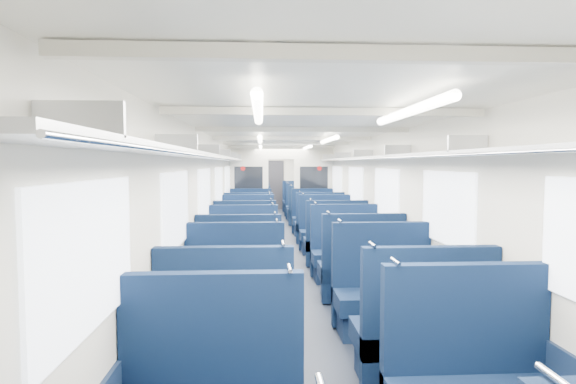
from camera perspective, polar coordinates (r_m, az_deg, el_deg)
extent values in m
cube|color=black|center=(10.00, -0.22, -7.28)|extent=(2.80, 18.00, 0.01)
cube|color=silver|center=(9.83, -0.23, 6.30)|extent=(2.80, 18.00, 0.01)
cube|color=beige|center=(9.87, -8.37, -0.57)|extent=(0.02, 18.00, 2.35)
cube|color=black|center=(9.96, -8.24, -5.31)|extent=(0.03, 17.90, 0.70)
cube|color=beige|center=(10.02, 7.80, -0.51)|extent=(0.02, 18.00, 2.35)
cube|color=black|center=(10.11, 7.68, -5.18)|extent=(0.03, 17.90, 0.70)
cube|color=beige|center=(18.83, -1.69, 1.42)|extent=(2.80, 0.02, 2.35)
cube|color=#B2B5BA|center=(9.83, -7.36, 4.06)|extent=(0.34, 17.40, 0.04)
cylinder|color=silver|center=(9.82, -6.31, 3.95)|extent=(0.02, 17.40, 0.02)
cube|color=#B2B5BA|center=(1.94, -24.52, 8.25)|extent=(0.34, 0.03, 0.14)
cube|color=#B2B5BA|center=(3.87, -13.70, 5.97)|extent=(0.34, 0.03, 0.14)
cube|color=#B2B5BA|center=(5.85, -10.15, 5.17)|extent=(0.34, 0.03, 0.14)
cube|color=#B2B5BA|center=(7.84, -8.40, 4.77)|extent=(0.34, 0.03, 0.14)
cube|color=#B2B5BA|center=(9.83, -7.37, 4.52)|extent=(0.34, 0.03, 0.14)
cube|color=#B2B5BA|center=(11.83, -6.68, 4.36)|extent=(0.34, 0.03, 0.14)
cube|color=#B2B5BA|center=(13.82, -6.19, 4.25)|extent=(0.34, 0.03, 0.14)
cube|color=#B2B5BA|center=(15.82, -5.82, 4.16)|extent=(0.34, 0.03, 0.14)
cube|color=#B2B5BA|center=(17.82, -5.54, 4.09)|extent=(0.34, 0.03, 0.14)
cube|color=#B2B5BA|center=(9.96, 6.82, 4.06)|extent=(0.34, 17.40, 0.04)
cylinder|color=silver|center=(9.93, 5.79, 3.95)|extent=(0.02, 17.40, 0.02)
cube|color=#B2B5BA|center=(4.19, 21.44, 5.64)|extent=(0.34, 0.03, 0.14)
cube|color=#B2B5BA|center=(6.06, 13.49, 5.07)|extent=(0.34, 0.03, 0.14)
cube|color=#B2B5BA|center=(8.00, 9.34, 4.73)|extent=(0.34, 0.03, 0.14)
cube|color=#B2B5BA|center=(9.96, 6.82, 4.52)|extent=(0.34, 0.03, 0.14)
cube|color=#B2B5BA|center=(11.93, 5.13, 4.37)|extent=(0.34, 0.03, 0.14)
cube|color=#B2B5BA|center=(13.92, 3.93, 4.26)|extent=(0.34, 0.03, 0.14)
cube|color=#B2B5BA|center=(15.90, 3.02, 4.17)|extent=(0.34, 0.03, 0.14)
cube|color=#B2B5BA|center=(17.89, 2.31, 4.11)|extent=(0.34, 0.03, 0.14)
cube|color=white|center=(2.50, -23.42, -7.34)|extent=(0.02, 1.30, 0.75)
cube|color=white|center=(4.71, -13.75, -2.15)|extent=(0.02, 1.30, 0.75)
cube|color=white|center=(6.97, -10.32, -0.28)|extent=(0.02, 1.30, 0.75)
cube|color=white|center=(9.26, -8.59, 0.67)|extent=(0.02, 1.30, 0.75)
cube|color=white|center=(11.55, -7.53, 1.25)|extent=(0.02, 1.30, 0.75)
cube|color=white|center=(14.34, -6.71, 1.70)|extent=(0.02, 1.30, 0.75)
cube|color=white|center=(16.63, -6.24, 1.96)|extent=(0.02, 1.30, 0.75)
cube|color=white|center=(5.00, 19.11, -1.91)|extent=(0.02, 1.30, 0.75)
cube|color=white|center=(7.18, 12.11, -0.19)|extent=(0.02, 1.30, 0.75)
cube|color=white|center=(9.41, 8.39, 0.72)|extent=(0.02, 1.30, 0.75)
cube|color=white|center=(11.67, 6.11, 1.28)|extent=(0.02, 1.30, 0.75)
cube|color=white|center=(14.44, 4.30, 1.73)|extent=(0.02, 1.30, 0.75)
cube|color=white|center=(16.72, 3.26, 1.98)|extent=(0.02, 1.30, 0.75)
cube|color=beige|center=(1.93, 13.13, 16.34)|extent=(2.70, 0.06, 0.06)
cube|color=beige|center=(3.87, 4.61, 9.93)|extent=(2.70, 0.06, 0.06)
cube|color=beige|center=(5.84, 1.89, 7.78)|extent=(2.70, 0.06, 0.06)
cube|color=beige|center=(7.83, 0.56, 6.71)|extent=(2.70, 0.06, 0.06)
cube|color=beige|center=(9.83, -0.23, 6.07)|extent=(2.70, 0.06, 0.06)
cube|color=beige|center=(11.82, -0.75, 5.65)|extent=(2.70, 0.06, 0.06)
cube|color=beige|center=(13.82, -1.12, 5.35)|extent=(2.70, 0.06, 0.06)
cube|color=beige|center=(15.82, -1.39, 5.12)|extent=(2.70, 0.06, 0.06)
cube|color=beige|center=(17.82, -1.61, 4.95)|extent=(2.70, 0.06, 0.06)
cylinder|color=white|center=(3.33, -3.76, 10.10)|extent=(0.07, 1.60, 0.07)
cylinder|color=white|center=(7.32, -3.50, 6.53)|extent=(0.07, 1.60, 0.07)
cylinder|color=white|center=(10.81, -3.44, 5.57)|extent=(0.07, 1.60, 0.07)
cylinder|color=white|center=(15.31, -3.39, 4.98)|extent=(0.07, 1.60, 0.07)
cylinder|color=white|center=(3.50, 14.85, 9.68)|extent=(0.07, 1.60, 0.07)
cylinder|color=white|center=(7.39, 5.11, 6.49)|extent=(0.07, 1.60, 0.07)
cylinder|color=white|center=(10.87, 2.40, 5.56)|extent=(0.07, 1.60, 0.07)
cylinder|color=white|center=(15.35, 0.73, 4.98)|extent=(0.07, 1.60, 0.07)
cube|color=black|center=(18.77, -1.68, 0.88)|extent=(0.75, 0.06, 2.00)
cube|color=beige|center=(12.32, -4.91, 0.27)|extent=(1.05, 0.08, 2.35)
cube|color=black|center=(12.26, -4.92, 1.31)|extent=(0.76, 0.02, 0.80)
cylinder|color=#AF0B0C|center=(12.25, -5.64, 2.94)|extent=(0.12, 0.01, 0.12)
cube|color=beige|center=(12.39, 3.20, 0.30)|extent=(1.05, 0.08, 2.35)
cube|color=black|center=(12.33, 3.23, 1.33)|extent=(0.76, 0.02, 0.80)
cylinder|color=#AF0B0C|center=(12.33, 3.94, 2.95)|extent=(0.12, 0.01, 0.12)
cube|color=beige|center=(12.31, -0.85, 4.94)|extent=(0.70, 0.08, 0.35)
cylinder|color=silver|center=(1.69, 30.30, -19.36)|extent=(0.02, 0.17, 0.02)
cube|color=#0C1C39|center=(3.07, -9.30, -20.76)|extent=(1.12, 0.11, 1.20)
cylinder|color=silver|center=(2.86, 0.21, -9.45)|extent=(0.02, 0.17, 0.02)
cube|color=#0C1C39|center=(3.47, 21.03, -18.01)|extent=(1.12, 0.11, 1.20)
cylinder|color=silver|center=(3.13, 13.25, -8.41)|extent=(0.02, 0.17, 0.02)
cube|color=#0C1C39|center=(4.18, -7.60, -17.43)|extent=(1.12, 0.59, 0.19)
cube|color=black|center=(4.27, -7.57, -20.43)|extent=(1.03, 0.47, 0.29)
cube|color=#0C1C39|center=(3.88, -7.91, -15.47)|extent=(1.12, 0.11, 1.20)
cylinder|color=silver|center=(3.71, -0.62, -6.43)|extent=(0.02, 0.17, 0.02)
cube|color=#0C1C39|center=(4.31, 15.97, -16.89)|extent=(1.12, 0.59, 0.19)
cube|color=black|center=(4.40, 15.91, -19.83)|extent=(1.03, 0.47, 0.29)
cube|color=#0C1C39|center=(4.02, 17.20, -14.91)|extent=(1.12, 0.11, 1.20)
cylinder|color=silver|center=(3.73, 10.47, -6.45)|extent=(0.02, 0.17, 0.02)
cube|color=#0C1C39|center=(5.16, -6.72, -13.31)|extent=(1.12, 0.59, 0.19)
cube|color=black|center=(5.24, -6.70, -15.83)|extent=(1.03, 0.47, 0.29)
cube|color=#0C1C39|center=(5.33, -6.58, -10.16)|extent=(1.12, 0.11, 1.20)
cylinder|color=silver|center=(5.21, -1.40, -3.54)|extent=(0.02, 0.17, 0.02)
cube|color=#0C1C39|center=(5.26, 12.11, -13.05)|extent=(1.12, 0.59, 0.19)
cube|color=black|center=(5.33, 12.07, -15.53)|extent=(1.03, 0.47, 0.29)
cube|color=#0C1C39|center=(5.42, 11.46, -9.98)|extent=(1.12, 0.11, 1.20)
cylinder|color=silver|center=(5.21, 6.47, -3.56)|extent=(0.02, 0.17, 0.02)
cube|color=#0C1C39|center=(6.39, -6.02, -9.99)|extent=(1.12, 0.59, 0.19)
cube|color=black|center=(6.45, -6.01, -12.06)|extent=(1.03, 0.47, 0.29)
cube|color=#0C1C39|center=(6.11, -6.15, -8.39)|extent=(1.12, 0.11, 1.20)
cylinder|color=silver|center=(6.00, -1.65, -2.60)|extent=(0.02, 0.17, 0.02)
cube|color=#0C1C39|center=(6.54, 8.89, -9.71)|extent=(1.12, 0.59, 0.19)
cube|color=black|center=(6.60, 8.87, -11.74)|extent=(1.03, 0.47, 0.29)
cube|color=#0C1C39|center=(6.26, 9.38, -8.12)|extent=(1.12, 0.11, 1.20)
cylinder|color=silver|center=(6.08, 5.06, -2.54)|extent=(0.02, 0.17, 0.02)
cube|color=#0C1C39|center=(7.29, -5.68, -8.30)|extent=(1.12, 0.59, 0.19)
cube|color=black|center=(7.34, -5.67, -10.14)|extent=(1.03, 0.47, 0.29)
cube|color=#0C1C39|center=(7.48, -5.61, -6.17)|extent=(1.12, 0.11, 1.20)
cylinder|color=silver|center=(7.40, -1.96, -1.44)|extent=(0.02, 0.17, 0.02)
cube|color=#0C1C39|center=(7.45, 7.34, -8.05)|extent=(1.12, 0.59, 0.19)
cube|color=black|center=(7.50, 7.32, -9.85)|extent=(1.03, 0.47, 0.29)
cube|color=#0C1C39|center=(7.64, 7.02, -5.98)|extent=(1.12, 0.11, 1.20)
cylinder|color=silver|center=(7.49, 3.47, -1.38)|extent=(0.02, 0.17, 0.02)
cube|color=#0C1C39|center=(8.59, -5.31, -6.48)|extent=(1.12, 0.59, 0.19)
cube|color=black|center=(8.64, -5.30, -8.05)|extent=(1.03, 0.47, 0.29)
cube|color=#0C1C39|center=(8.32, -5.37, -5.18)|extent=(1.12, 0.11, 1.20)
cylinder|color=silver|center=(8.24, -2.10, -0.92)|extent=(0.02, 0.17, 0.02)
cube|color=#0C1C39|center=(8.65, 5.81, -6.41)|extent=(1.12, 0.59, 0.19)
cube|color=black|center=(8.70, 5.80, -7.97)|extent=(1.03, 0.47, 0.29)
cube|color=#0C1C39|center=(8.38, 6.08, -5.12)|extent=(1.12, 0.11, 1.20)
cylinder|color=silver|center=(8.25, 2.84, -0.92)|extent=(0.02, 0.17, 0.02)
cube|color=#0C1C39|center=(9.68, -5.08, -5.34)|extent=(1.12, 0.59, 0.19)
cube|color=black|center=(9.72, -5.07, -6.73)|extent=(1.03, 0.47, 0.29)
cube|color=#0C1C39|center=(9.89, -5.04, -3.78)|extent=(1.12, 0.11, 1.20)
cylinder|color=silver|center=(9.83, -2.29, -0.20)|extent=(0.02, 0.17, 0.02)
cube|color=#0C1C39|center=(9.68, 4.82, -5.34)|extent=(1.12, 0.59, 0.19)
cube|color=black|center=(9.72, 4.81, -6.74)|extent=(1.03, 0.47, 0.29)
cube|color=#0C1C39|center=(9.88, 4.63, -3.79)|extent=(1.12, 0.11, 1.20)
cylinder|color=silver|center=(9.77, 1.89, -0.22)|extent=(0.02, 0.17, 0.02)
cube|color=#0C1C39|center=(10.82, -4.89, -4.40)|extent=(1.12, 0.59, 0.19)
cube|color=black|center=(10.85, -4.88, -5.65)|extent=(1.03, 0.47, 0.29)
cube|color=#0C1C39|center=(10.55, -4.93, -3.32)|extent=(1.12, 0.11, 1.20)
cylinder|color=silver|center=(10.49, -2.35, 0.04)|extent=(0.02, 0.17, 0.02)
cube|color=#0C1C39|center=(10.94, 3.87, -4.30)|extent=(1.12, 0.59, 0.19)
cube|color=black|center=(10.98, 3.86, -5.54)|extent=(1.03, 0.47, 0.29)
cube|color=#0C1C39|center=(10.67, 4.03, -3.24)|extent=(1.12, 0.11, 1.20)
cylinder|color=silver|center=(10.57, 1.49, 0.07)|extent=(0.02, 0.17, 0.02)
cube|color=#0C1C39|center=(12.02, -4.73, -3.60)|extent=(1.12, 0.59, 0.19)
cube|color=black|center=(12.05, -4.72, -4.73)|extent=(1.03, 0.47, 0.29)
cube|color=#0C1C39|center=(12.23, -4.70, -2.37)|extent=(1.12, 0.11, 1.20)
cylinder|color=silver|center=(12.18, -2.48, 0.53)|extent=(0.02, 0.17, 0.02)
cube|color=#0C1C39|center=(12.04, 3.20, -3.58)|extent=(1.12, 0.59, 0.19)
cube|color=black|center=(12.07, 3.20, -4.71)|extent=(1.03, 0.47, 0.29)
cube|color=#0C1C39|center=(12.25, 3.08, -2.35)|extent=(1.12, 0.11, 1.20)
cylinder|color=silver|center=(12.16, 0.86, 0.53)|extent=(0.02, 0.17, 0.02)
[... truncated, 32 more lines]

